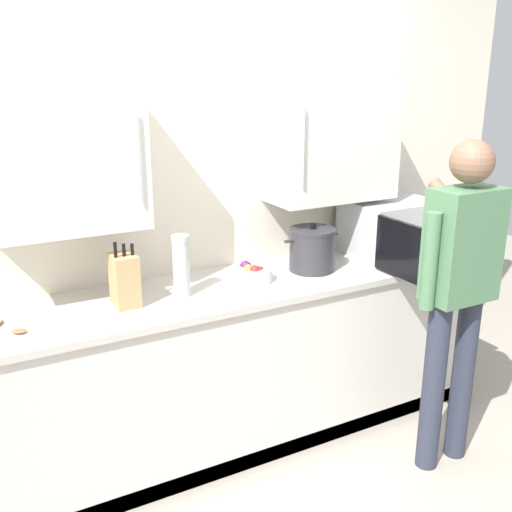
# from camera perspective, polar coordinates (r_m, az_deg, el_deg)

# --- Properties ---
(back_wall_tiled) EXTENTS (4.14, 0.44, 2.65)m
(back_wall_tiled) POSITION_cam_1_polar(r_m,az_deg,el_deg) (3.18, -5.43, 6.88)
(back_wall_tiled) COLOR beige
(back_wall_tiled) RESTS_ON ground_plane
(counter_unit) EXTENTS (3.13, 0.61, 0.91)m
(counter_unit) POSITION_cam_1_polar(r_m,az_deg,el_deg) (3.22, -2.80, -10.46)
(counter_unit) COLOR beige
(counter_unit) RESTS_ON ground_plane
(microwave_oven) EXTENTS (0.52, 0.75, 0.32)m
(microwave_oven) POSITION_cam_1_polar(r_m,az_deg,el_deg) (3.58, 12.51, 2.60)
(microwave_oven) COLOR #B7BABF
(microwave_oven) RESTS_ON counter_unit
(fruit_bowl) EXTENTS (0.22, 0.22, 0.10)m
(fruit_bowl) POSITION_cam_1_polar(r_m,az_deg,el_deg) (3.08, -0.57, -1.67)
(fruit_bowl) COLOR white
(fruit_bowl) RESTS_ON counter_unit
(wooden_spoon) EXTENTS (0.20, 0.18, 0.02)m
(wooden_spoon) POSITION_cam_1_polar(r_m,az_deg,el_deg) (2.72, -22.72, -6.60)
(wooden_spoon) COLOR brown
(wooden_spoon) RESTS_ON counter_unit
(stock_pot) EXTENTS (0.35, 0.25, 0.26)m
(stock_pot) POSITION_cam_1_polar(r_m,az_deg,el_deg) (3.25, 5.39, 0.64)
(stock_pot) COLOR #2D2D33
(stock_pot) RESTS_ON counter_unit
(thermos_flask) EXTENTS (0.09, 0.09, 0.30)m
(thermos_flask) POSITION_cam_1_polar(r_m,az_deg,el_deg) (2.88, -7.17, -0.92)
(thermos_flask) COLOR #B7BABF
(thermos_flask) RESTS_ON counter_unit
(knife_block) EXTENTS (0.11, 0.15, 0.32)m
(knife_block) POSITION_cam_1_polar(r_m,az_deg,el_deg) (2.81, -12.45, -2.24)
(knife_block) COLOR tan
(knife_block) RESTS_ON counter_unit
(person_figure) EXTENTS (0.46, 0.53, 1.66)m
(person_figure) POSITION_cam_1_polar(r_m,az_deg,el_deg) (3.00, 18.75, -2.20)
(person_figure) COLOR #282D3D
(person_figure) RESTS_ON ground_plane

